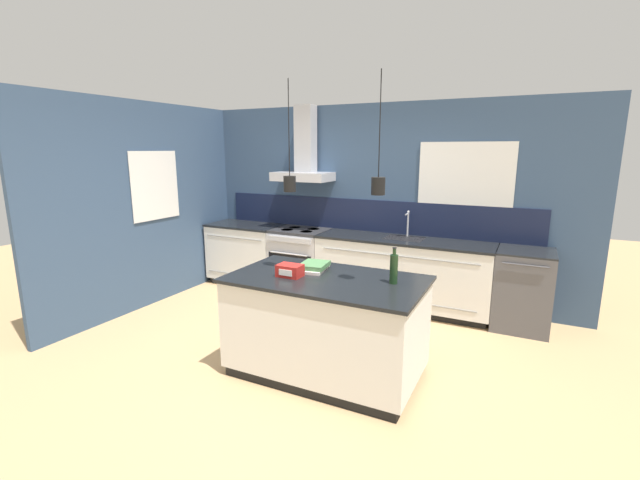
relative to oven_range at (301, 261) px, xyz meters
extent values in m
plane|color=tan|center=(0.88, -1.69, -0.46)|extent=(16.00, 16.00, 0.00)
cube|color=#354C6B|center=(0.88, 0.34, 0.84)|extent=(5.60, 0.06, 2.60)
cube|color=#141C38|center=(0.88, 0.30, 0.67)|extent=(4.42, 0.02, 0.43)
cube|color=white|center=(2.13, 0.30, 1.16)|extent=(1.12, 0.01, 0.96)
cube|color=black|center=(2.13, 0.31, 1.16)|extent=(1.04, 0.01, 0.88)
cube|color=#B5B5BA|center=(0.00, 0.08, 1.18)|extent=(0.80, 0.46, 0.12)
cube|color=#B5B5BA|center=(0.00, 0.17, 1.69)|extent=(0.26, 0.20, 0.90)
cylinder|color=black|center=(0.93, -1.86, 1.74)|extent=(0.01, 0.01, 0.82)
cylinder|color=black|center=(0.93, -1.86, 1.26)|extent=(0.11, 0.11, 0.14)
sphere|color=#F9D18C|center=(0.93, -1.86, 1.26)|extent=(0.06, 0.06, 0.06)
cylinder|color=black|center=(1.78, -1.93, 1.74)|extent=(0.01, 0.01, 0.80)
cylinder|color=black|center=(1.78, -1.93, 1.27)|extent=(0.11, 0.11, 0.14)
sphere|color=#F9D18C|center=(1.78, -1.93, 1.27)|extent=(0.06, 0.06, 0.06)
cube|color=#354C6B|center=(-1.55, -0.99, 0.84)|extent=(0.06, 3.80, 2.60)
cube|color=white|center=(-1.51, -1.14, 1.09)|extent=(0.01, 0.76, 0.88)
cube|color=black|center=(-1.52, -1.14, 1.09)|extent=(0.01, 0.68, 0.80)
cube|color=black|center=(-0.93, 0.03, -0.41)|extent=(1.07, 0.56, 0.09)
cube|color=silver|center=(-0.93, 0.00, 0.03)|extent=(1.10, 0.62, 0.79)
cube|color=gray|center=(-0.93, -0.31, 0.30)|extent=(0.97, 0.01, 0.01)
cube|color=gray|center=(-0.93, -0.31, -0.25)|extent=(0.97, 0.01, 0.01)
cube|color=black|center=(-0.93, 0.00, 0.44)|extent=(1.12, 0.64, 0.03)
cube|color=black|center=(1.48, 0.03, -0.41)|extent=(2.12, 0.56, 0.09)
cube|color=silver|center=(1.48, 0.00, 0.03)|extent=(2.19, 0.62, 0.79)
cube|color=gray|center=(1.48, -0.31, 0.30)|extent=(1.92, 0.01, 0.01)
cube|color=gray|center=(1.48, -0.31, -0.25)|extent=(1.92, 0.01, 0.01)
cube|color=black|center=(1.48, 0.00, 0.44)|extent=(2.21, 0.64, 0.03)
cube|color=#262628|center=(1.48, 0.05, 0.45)|extent=(0.48, 0.34, 0.01)
cylinder|color=#B5B5BA|center=(1.48, 0.18, 0.61)|extent=(0.02, 0.02, 0.32)
sphere|color=#B5B5BA|center=(1.48, 0.18, 0.77)|extent=(0.03, 0.03, 0.03)
cylinder|color=#B5B5BA|center=(1.48, 0.12, 0.75)|extent=(0.02, 0.12, 0.02)
cube|color=#B5B5BA|center=(0.00, 0.00, -0.02)|extent=(0.76, 0.62, 0.87)
cube|color=black|center=(0.00, -0.31, -0.06)|extent=(0.65, 0.02, 0.44)
cylinder|color=#B5B5BA|center=(0.00, -0.34, 0.17)|extent=(0.57, 0.02, 0.02)
cube|color=#B5B5BA|center=(0.00, -0.32, 0.36)|extent=(0.65, 0.02, 0.07)
cube|color=#2D2D30|center=(0.00, 0.00, 0.43)|extent=(0.76, 0.60, 0.04)
cylinder|color=black|center=(-0.15, 0.11, 0.45)|extent=(0.17, 0.17, 0.00)
cylinder|color=black|center=(0.15, 0.11, 0.45)|extent=(0.17, 0.17, 0.00)
cylinder|color=black|center=(-0.15, -0.10, 0.45)|extent=(0.17, 0.17, 0.00)
cylinder|color=black|center=(0.15, -0.10, 0.45)|extent=(0.17, 0.17, 0.00)
cube|color=#4C4C51|center=(2.88, 0.00, -0.01)|extent=(0.60, 0.62, 0.89)
cube|color=black|center=(2.88, 0.00, 0.44)|extent=(0.60, 0.62, 0.02)
cylinder|color=#4C4C51|center=(2.88, -0.33, 0.36)|extent=(0.45, 0.02, 0.02)
cube|color=black|center=(1.32, -1.92, -0.41)|extent=(1.60, 0.89, 0.09)
cube|color=silver|center=(1.32, -1.92, 0.03)|extent=(1.66, 0.93, 0.79)
cube|color=black|center=(1.32, -1.92, 0.44)|extent=(1.71, 0.98, 0.03)
cylinder|color=#193319|center=(1.90, -1.81, 0.58)|extent=(0.07, 0.07, 0.25)
cylinder|color=#193319|center=(1.90, -1.81, 0.73)|extent=(0.03, 0.03, 0.06)
cylinder|color=#262628|center=(1.90, -1.81, 0.76)|extent=(0.03, 0.03, 0.01)
cube|color=silver|center=(1.11, -1.75, 0.47)|extent=(0.28, 0.37, 0.03)
cube|color=#4C7F4C|center=(1.12, -1.75, 0.50)|extent=(0.27, 0.31, 0.04)
cube|color=red|center=(1.02, -2.02, 0.51)|extent=(0.22, 0.15, 0.11)
cube|color=white|center=(1.02, -2.10, 0.51)|extent=(0.13, 0.01, 0.05)
camera|label=1|loc=(2.87, -5.16, 1.56)|focal=24.00mm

